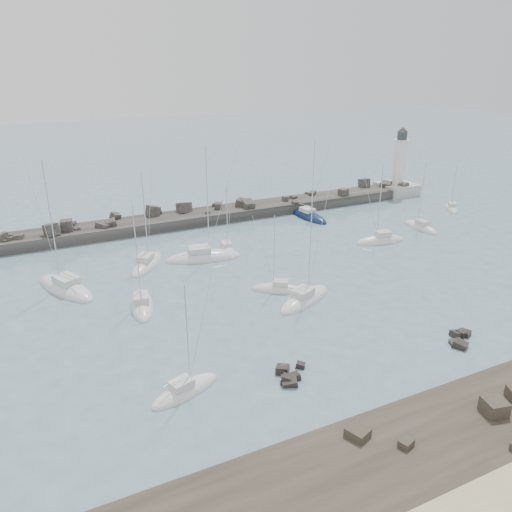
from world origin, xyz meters
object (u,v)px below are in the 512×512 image
Objects in this scene: sailboat_3 at (142,305)px; sailboat_14 at (147,265)px; sailboat_4 at (203,258)px; sailboat_7 at (304,300)px; sailboat_6 at (227,251)px; sailboat_12 at (451,209)px; sailboat_9 at (380,241)px; sailboat_13 at (185,391)px; sailboat_5 at (278,290)px; lighthouse at (398,180)px; sailboat_10 at (420,228)px; sailboat_1 at (66,289)px; sailboat_8 at (309,217)px.

sailboat_14 is at bearing 73.08° from sailboat_3.
sailboat_4 is 18.83m from sailboat_7.
sailboat_6 is 1.04× the size of sailboat_12.
sailboat_9 is at bearing -10.64° from sailboat_14.
sailboat_7 is at bearing 29.81° from sailboat_13.
sailboat_3 is 16.61m from sailboat_5.
sailboat_5 is 0.81× the size of sailboat_9.
sailboat_5 is at bearing 40.56° from sailboat_13.
sailboat_5 is at bearing -145.67° from lighthouse.
lighthouse is at bearing 18.56° from sailboat_4.
sailboat_12 is (13.36, 6.15, -0.01)m from sailboat_10.
sailboat_3 is 39.23m from sailboat_9.
sailboat_9 reaches higher than sailboat_5.
sailboat_3 reaches higher than sailboat_6.
lighthouse is 54.01m from sailboat_5.
lighthouse is 1.03× the size of sailboat_14.
sailboat_7 reaches higher than sailboat_12.
sailboat_14 is at bearing 16.18° from sailboat_1.
sailboat_3 is at bearing -171.26° from sailboat_10.
sailboat_1 is 1.43× the size of sailboat_10.
sailboat_4 is at bearing -163.80° from sailboat_6.
sailboat_13 is at bearing -91.64° from sailboat_3.
sailboat_13 is (7.00, -26.15, -0.02)m from sailboat_1.
sailboat_10 is (33.01, 10.71, 0.01)m from sailboat_5.
sailboat_14 reaches higher than sailboat_12.
sailboat_1 reaches higher than sailboat_5.
sailboat_14 reaches higher than sailboat_3.
sailboat_1 reaches higher than sailboat_3.
lighthouse reaches higher than sailboat_9.
sailboat_1 reaches higher than sailboat_6.
sailboat_7 reaches higher than sailboat_14.
sailboat_14 is (-12.12, -0.09, 0.02)m from sailboat_6.
sailboat_9 is at bearing -160.34° from sailboat_12.
lighthouse is 0.84× the size of sailboat_1.
sailboat_14 reaches higher than sailboat_9.
sailboat_1 reaches higher than sailboat_9.
sailboat_4 reaches higher than sailboat_6.
sailboat_9 is at bearing -134.88° from lighthouse.
lighthouse is 23.02m from sailboat_10.
sailboat_6 is 21.73m from sailboat_8.
sailboat_4 is at bearing 66.93° from sailboat_13.
sailboat_1 is 1.57× the size of sailboat_13.
sailboat_14 is (-7.92, 1.13, -0.00)m from sailboat_4.
sailboat_9 is (22.57, 8.35, 0.02)m from sailboat_5.
sailboat_6 is 0.76× the size of sailboat_14.
sailboat_6 is at bearing -155.41° from sailboat_8.
sailboat_13 is (-18.32, -10.50, -0.01)m from sailboat_7.
sailboat_14 is (-57.24, -15.43, -2.94)m from lighthouse.
sailboat_13 is at bearing -149.99° from sailboat_9.
sailboat_1 is at bearing 178.94° from sailboat_10.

